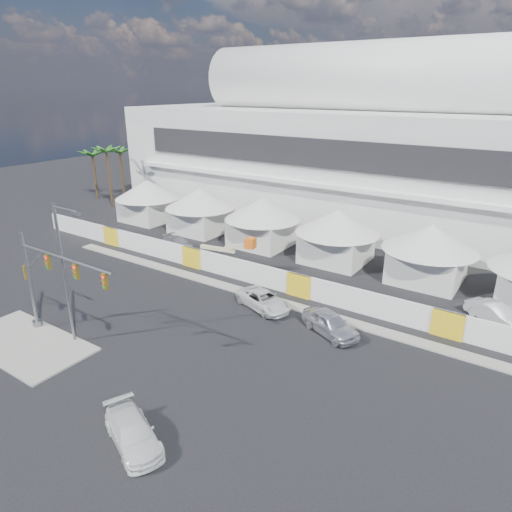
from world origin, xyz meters
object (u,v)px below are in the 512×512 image
Objects in this scene: lot_car_a at (495,314)px; lot_car_c at (178,243)px; streetlight_median at (65,266)px; boom_lift at (213,258)px; sedan_silver at (330,323)px; pickup_near at (133,432)px; pickup_curb at (264,300)px; traffic_mast at (46,282)px.

lot_car_c is at bearing 122.82° from lot_car_a.
streetlight_median is 1.39× the size of boom_lift.
sedan_silver is 18.60m from streetlight_median.
streetlight_median is (-23.70, -19.54, 5.05)m from lot_car_a.
streetlight_median reaches higher than pickup_near.
traffic_mast is at bearing 157.94° from pickup_curb.
pickup_curb reaches higher than lot_car_c.
pickup_near is 13.98m from traffic_mast.
lot_car_c is at bearing 95.12° from sedan_silver.
lot_car_a is at bearing -71.12° from lot_car_c.
traffic_mast reaches higher than lot_car_c.
pickup_near is 27.25m from lot_car_a.
sedan_silver reaches higher than pickup_curb.
lot_car_a is at bearing 39.51° from streetlight_median.
lot_car_a is at bearing -2.77° from boom_lift.
sedan_silver is 1.02× the size of pickup_near.
pickup_curb is 17.00m from lot_car_c.
pickup_curb is 0.52× the size of traffic_mast.
pickup_near is 0.48× the size of streetlight_median.
pickup_curb is at bearing 107.50° from sedan_silver.
streetlight_median reaches higher than pickup_curb.
lot_car_a reaches higher than pickup_curb.
sedan_silver is at bearing -29.33° from boom_lift.
pickup_near is 1.05× the size of lot_car_a.
pickup_near is at bearing -177.77° from lot_car_a.
sedan_silver is 1.07× the size of lot_car_c.
pickup_curb is at bearing 55.92° from streetlight_median.
pickup_near is at bearing -22.35° from streetlight_median.
sedan_silver is 12.81m from lot_car_a.
traffic_mast is (-12.90, 4.11, 3.50)m from pickup_near.
pickup_curb is at bearing -37.21° from boom_lift.
streetlight_median is (2.22, 0.28, 1.60)m from traffic_mast.
streetlight_median is at bearing 160.30° from lot_car_a.
boom_lift reaches higher than pickup_curb.
boom_lift is at bearing 80.98° from pickup_curb.
lot_car_c is 20.62m from streetlight_median.
streetlight_median is at bearing -96.18° from boom_lift.
traffic_mast is 0.99× the size of streetlight_median.
sedan_silver is at bearing 10.76° from pickup_near.
lot_car_a is (15.76, 7.81, 0.03)m from pickup_curb.
pickup_curb is (-6.17, 0.69, -0.12)m from sedan_silver.
pickup_curb is 1.08× the size of pickup_near.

